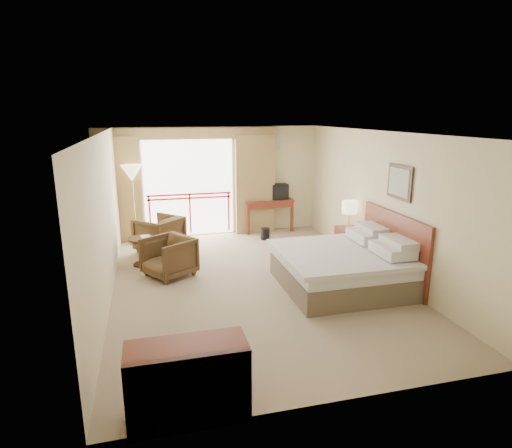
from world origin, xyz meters
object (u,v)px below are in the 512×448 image
object	(u,v)px
armchair_near	(170,276)
bed	(344,267)
desk	(267,206)
armchair_far	(160,251)
floor_lamp	(132,176)
tv	(279,191)
side_table	(142,247)
table_lamp	(350,208)
nightstand	(349,243)
wastebasket	(265,234)
dresser	(188,382)

from	to	relation	value
armchair_near	bed	bearing A→B (deg)	33.19
desk	armchair_far	xyz separation A→B (m)	(-2.83, -1.17, -0.65)
bed	floor_lamp	distance (m)	5.26
tv	side_table	size ratio (longest dim) A/B	0.77
bed	table_lamp	world-z (taller)	table_lamp
table_lamp	armchair_near	xyz separation A→B (m)	(-3.77, -0.14, -1.10)
nightstand	armchair_near	size ratio (longest dim) A/B	0.79
wastebasket	side_table	xyz separation A→B (m)	(-2.92, -1.16, 0.26)
wastebasket	armchair_near	xyz separation A→B (m)	(-2.43, -1.90, -0.14)
desk	table_lamp	bearing A→B (deg)	-68.93
armchair_near	dresser	xyz separation A→B (m)	(-0.03, -4.03, 0.40)
armchair_near	side_table	distance (m)	0.97
armchair_far	side_table	distance (m)	1.00
tv	armchair_near	world-z (taller)	tv
armchair_far	nightstand	bearing A→B (deg)	115.29
tv	armchair_far	world-z (taller)	tv
nightstand	side_table	distance (m)	4.31
bed	armchair_far	xyz separation A→B (m)	(-3.11, 2.87, -0.38)
desk	side_table	size ratio (longest dim) A/B	2.23
desk	tv	size ratio (longest dim) A/B	2.90
nightstand	floor_lamp	size ratio (longest dim) A/B	0.35
floor_lamp	dresser	size ratio (longest dim) A/B	1.55
armchair_far	dresser	distance (m)	5.62
wastebasket	armchair_far	size ratio (longest dim) A/B	0.32
table_lamp	armchair_far	size ratio (longest dim) A/B	0.64
table_lamp	side_table	bearing A→B (deg)	172.05
table_lamp	desk	size ratio (longest dim) A/B	0.44
tv	wastebasket	xyz separation A→B (m)	(-0.58, -0.79, -0.89)
tv	armchair_far	size ratio (longest dim) A/B	0.50
tv	floor_lamp	size ratio (longest dim) A/B	0.24
armchair_far	armchair_near	distance (m)	1.58
dresser	nightstand	bearing A→B (deg)	43.96
table_lamp	side_table	xyz separation A→B (m)	(-4.26, 0.60, -0.70)
nightstand	table_lamp	bearing A→B (deg)	94.33
wastebasket	dresser	bearing A→B (deg)	-112.50
side_table	armchair_near	bearing A→B (deg)	-56.13
tv	armchair_near	size ratio (longest dim) A/B	0.53
desk	wastebasket	bearing A→B (deg)	-109.52
table_lamp	dresser	distance (m)	5.69
dresser	tv	bearing A→B (deg)	62.24
desk	tv	distance (m)	0.49
floor_lamp	dresser	distance (m)	6.47
desk	side_table	bearing A→B (deg)	-148.98
desk	floor_lamp	xyz separation A→B (m)	(-3.35, -0.45, 0.96)
armchair_far	floor_lamp	distance (m)	1.84
table_lamp	wastebasket	distance (m)	2.41
bed	desk	size ratio (longest dim) A/B	1.66
wastebasket	dresser	world-z (taller)	dresser
desk	armchair_near	distance (m)	3.91
armchair_near	dresser	distance (m)	4.05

